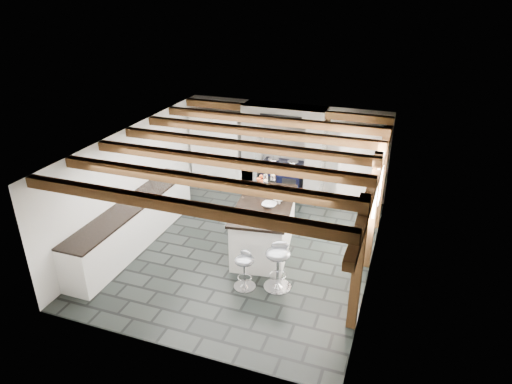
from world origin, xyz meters
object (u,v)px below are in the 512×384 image
(bar_stool_near, at_px, (278,261))
(bar_stool_far, at_px, (245,266))
(range_cooker, at_px, (283,178))
(kitchen_island, at_px, (265,226))

(bar_stool_near, height_order, bar_stool_far, bar_stool_near)
(range_cooker, relative_size, bar_stool_near, 1.10)
(kitchen_island, distance_m, bar_stool_far, 1.36)
(kitchen_island, distance_m, bar_stool_near, 1.34)
(range_cooker, bearing_deg, bar_stool_far, -83.11)
(kitchen_island, bearing_deg, bar_stool_near, -69.75)
(bar_stool_far, bearing_deg, range_cooker, 113.52)
(kitchen_island, bearing_deg, range_cooker, 90.14)
(bar_stool_far, bearing_deg, bar_stool_near, 35.43)
(range_cooker, xyz_separation_m, bar_stool_far, (0.47, -3.91, -0.01))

